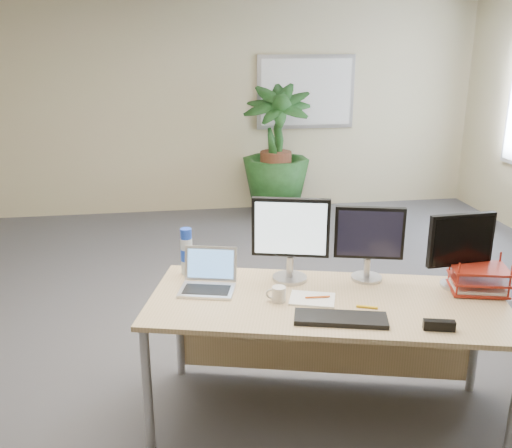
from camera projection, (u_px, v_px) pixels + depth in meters
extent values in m
plane|color=#414045|center=(267.00, 365.00, 4.05)|extent=(8.00, 8.00, 0.00)
cube|color=#CBB68F|center=(215.00, 109.00, 7.39)|extent=(7.00, 0.04, 2.70)
cube|color=#B8B8BD|center=(306.00, 92.00, 7.48)|extent=(1.30, 0.03, 0.95)
cube|color=white|center=(306.00, 92.00, 7.46)|extent=(1.20, 0.01, 0.85)
cube|color=tan|center=(327.00, 303.00, 3.26)|extent=(2.19, 1.35, 0.03)
cube|color=tan|center=(324.00, 330.00, 3.76)|extent=(1.88, 0.51, 0.63)
cylinder|color=#A8A8AC|center=(147.00, 389.00, 3.12)|extent=(0.05, 0.05, 0.75)
cylinder|color=#A8A8AC|center=(179.00, 324.00, 3.84)|extent=(0.05, 0.05, 0.75)
cylinder|color=#A8A8AC|center=(476.00, 339.00, 3.64)|extent=(0.05, 0.05, 0.75)
imported|color=#163814|center=(276.00, 160.00, 7.25)|extent=(1.02, 1.02, 1.50)
cylinder|color=#A8A8AC|center=(290.00, 278.00, 3.53)|extent=(0.21, 0.21, 0.02)
cylinder|color=#A8A8AC|center=(290.00, 267.00, 3.51)|extent=(0.04, 0.04, 0.13)
cube|color=black|center=(291.00, 227.00, 3.43)|extent=(0.47, 0.16, 0.36)
cube|color=white|center=(290.00, 229.00, 3.41)|extent=(0.41, 0.11, 0.32)
cylinder|color=#A8A8AC|center=(366.00, 278.00, 3.54)|extent=(0.19, 0.19, 0.02)
cylinder|color=#A8A8AC|center=(367.00, 268.00, 3.52)|extent=(0.04, 0.04, 0.11)
cube|color=black|center=(369.00, 233.00, 3.45)|extent=(0.41, 0.14, 0.32)
cube|color=black|center=(370.00, 234.00, 3.43)|extent=(0.37, 0.10, 0.29)
cylinder|color=#A8A8AC|center=(456.00, 285.00, 3.44)|extent=(0.19, 0.19, 0.02)
cylinder|color=#A8A8AC|center=(457.00, 275.00, 3.42)|extent=(0.04, 0.04, 0.11)
cube|color=black|center=(461.00, 240.00, 3.35)|extent=(0.41, 0.07, 0.32)
cube|color=black|center=(463.00, 241.00, 3.33)|extent=(0.37, 0.03, 0.28)
cube|color=silver|center=(207.00, 290.00, 3.36)|extent=(0.36, 0.30, 0.02)
cube|color=black|center=(207.00, 290.00, 3.35)|extent=(0.30, 0.21, 0.00)
cube|color=silver|center=(211.00, 263.00, 3.46)|extent=(0.32, 0.14, 0.21)
cube|color=#62A6FC|center=(210.00, 264.00, 3.45)|extent=(0.28, 0.11, 0.17)
cube|color=black|center=(341.00, 319.00, 3.01)|extent=(0.51, 0.28, 0.03)
cylinder|color=silver|center=(279.00, 294.00, 3.23)|extent=(0.08, 0.08, 0.09)
torus|color=silver|center=(271.00, 295.00, 3.22)|extent=(0.06, 0.03, 0.06)
cube|color=white|center=(312.00, 299.00, 3.26)|extent=(0.30, 0.26, 0.01)
cylinder|color=#D95818|center=(318.00, 297.00, 3.26)|extent=(0.14, 0.02, 0.01)
cylinder|color=yellow|center=(367.00, 307.00, 3.16)|extent=(0.12, 0.06, 0.02)
cylinder|color=silver|center=(187.00, 256.00, 3.59)|extent=(0.08, 0.08, 0.24)
cylinder|color=blue|center=(186.00, 234.00, 3.54)|extent=(0.07, 0.07, 0.06)
cylinder|color=blue|center=(187.00, 255.00, 3.59)|extent=(0.08, 0.08, 0.08)
cube|color=maroon|center=(477.00, 289.00, 3.37)|extent=(0.37, 0.31, 0.01)
cube|color=maroon|center=(478.00, 279.00, 3.35)|extent=(0.37, 0.31, 0.01)
cube|color=maroon|center=(480.00, 268.00, 3.33)|extent=(0.37, 0.31, 0.01)
cube|color=white|center=(477.00, 287.00, 3.36)|extent=(0.33, 0.28, 0.02)
cube|color=black|center=(439.00, 325.00, 2.91)|extent=(0.17, 0.08, 0.05)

